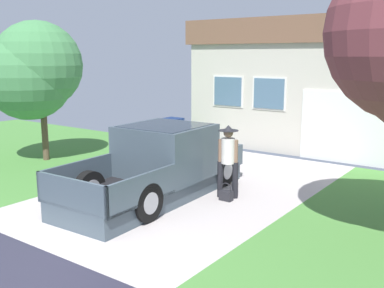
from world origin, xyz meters
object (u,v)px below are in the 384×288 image
at_px(handbag, 226,195).
at_px(front_yard_tree, 33,71).
at_px(person_with_hat, 228,155).
at_px(pickup_truck, 164,164).
at_px(wheeled_trash_bin, 172,132).
at_px(house_with_garage, 337,83).

relative_size(handbag, front_yard_tree, 0.10).
distance_m(person_with_hat, front_yard_tree, 7.08).
bearing_deg(front_yard_tree, handbag, 0.14).
relative_size(pickup_truck, front_yard_tree, 1.19).
bearing_deg(handbag, front_yard_tree, -179.86).
height_order(person_with_hat, handbag, person_with_hat).
bearing_deg(wheeled_trash_bin, person_with_hat, -38.45).
distance_m(handbag, wheeled_trash_bin, 5.96).
height_order(handbag, front_yard_tree, front_yard_tree).
height_order(handbag, house_with_garage, house_with_garage).
height_order(person_with_hat, wheeled_trash_bin, person_with_hat).
xyz_separation_m(pickup_truck, front_yard_tree, (-5.48, 0.41, 2.07)).
bearing_deg(house_with_garage, pickup_truck, -98.01).
bearing_deg(house_with_garage, front_yard_tree, -129.36).
xyz_separation_m(house_with_garage, front_yard_tree, (-6.68, -8.14, 0.52)).
height_order(pickup_truck, wheeled_trash_bin, pickup_truck).
bearing_deg(handbag, house_with_garage, 91.85).
relative_size(handbag, wheeled_trash_bin, 0.38).
xyz_separation_m(person_with_hat, handbag, (0.10, -0.22, -0.87)).
bearing_deg(person_with_hat, front_yard_tree, -19.31).
bearing_deg(pickup_truck, wheeled_trash_bin, 124.65).
relative_size(handbag, house_with_garage, 0.04).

